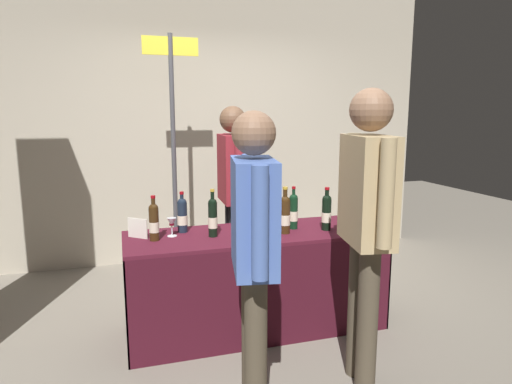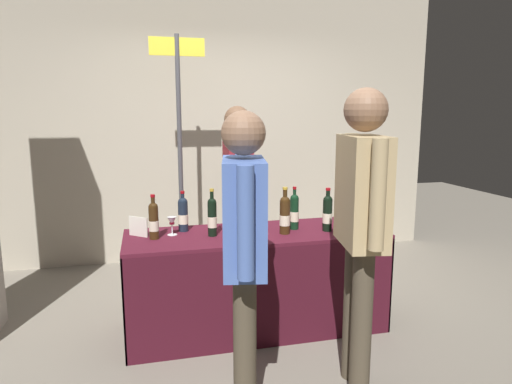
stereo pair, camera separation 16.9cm
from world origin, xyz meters
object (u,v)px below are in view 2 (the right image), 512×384
Objects in this scene: tasting_table at (256,263)px; booth_signpost at (180,138)px; featured_wine_bottle at (245,207)px; vendor_presenter at (238,182)px; wine_glass_near_vendor at (172,222)px; display_bottle_0 at (285,214)px; taster_foreground_right at (361,212)px.

tasting_table is 0.82× the size of booth_signpost.
tasting_table is at bearing -80.16° from featured_wine_bottle.
featured_wine_bottle is 0.21× the size of vendor_presenter.
wine_glass_near_vendor is 1.20m from booth_signpost.
display_bottle_0 is (0.23, -0.29, -0.01)m from featured_wine_bottle.
display_bottle_0 is at bearing 25.37° from taster_foreground_right.
display_bottle_0 is 0.15× the size of booth_signpost.
featured_wine_bottle is 0.15× the size of booth_signpost.
vendor_presenter reaches higher than tasting_table.
booth_signpost reaches higher than taster_foreground_right.
taster_foreground_right is at bearing -64.76° from tasting_table.
tasting_table is at bearing -68.37° from booth_signpost.
booth_signpost is at bearing -125.82° from vendor_presenter.
wine_glass_near_vendor is (-0.57, -0.13, -0.06)m from featured_wine_bottle.
tasting_table is 1.08× the size of taster_foreground_right.
featured_wine_bottle is 1.15m from taster_foreground_right.
taster_foreground_right is (0.21, -0.77, 0.17)m from display_bottle_0.
taster_foreground_right is at bearing 15.80° from vendor_presenter.
vendor_presenter is at bearing 84.25° from featured_wine_bottle.
vendor_presenter is (0.06, 0.56, 0.11)m from featured_wine_bottle.
wine_glass_near_vendor is 0.94m from vendor_presenter.
booth_signpost reaches higher than vendor_presenter.
display_bottle_0 is 0.87m from vendor_presenter.
booth_signpost reaches higher than display_bottle_0.
tasting_table is at bearing 35.44° from taster_foreground_right.
booth_signpost is (-0.64, 1.22, 0.49)m from display_bottle_0.
vendor_presenter is (-0.17, 0.85, 0.12)m from display_bottle_0.
booth_signpost reaches higher than tasting_table.
display_bottle_0 reaches higher than tasting_table.
taster_foreground_right reaches higher than tasting_table.
vendor_presenter is at bearing -38.36° from booth_signpost.
display_bottle_0 is 0.20× the size of vendor_presenter.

